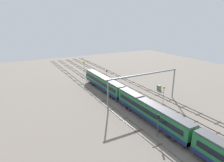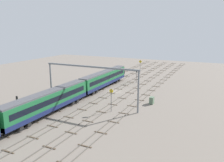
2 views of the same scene
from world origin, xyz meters
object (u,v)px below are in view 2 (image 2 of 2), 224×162
(signal_light_trackside_approach, at_px, (136,74))
(signal_light_trackside_departure, at_px, (18,105))
(overhead_gantry, at_px, (90,75))
(speed_sign_near_foreground, at_px, (140,65))
(speed_sign_mid_trackside, at_px, (111,97))
(train, at_px, (51,101))
(relay_cabinet, at_px, (152,100))

(signal_light_trackside_approach, distance_m, signal_light_trackside_departure, 41.37)
(overhead_gantry, distance_m, speed_sign_near_foreground, 41.46)
(speed_sign_mid_trackside, relative_size, signal_light_trackside_approach, 1.12)
(speed_sign_near_foreground, distance_m, signal_light_trackside_departure, 55.76)
(train, bearing_deg, speed_sign_near_foreground, -3.11)
(speed_sign_near_foreground, bearing_deg, signal_light_trackside_approach, -165.76)
(overhead_gantry, bearing_deg, speed_sign_near_foreground, 2.91)
(train, relative_size, overhead_gantry, 3.21)
(signal_light_trackside_approach, height_order, relay_cabinet, signal_light_trackside_approach)
(relay_cabinet, bearing_deg, train, 131.63)
(signal_light_trackside_departure, bearing_deg, speed_sign_mid_trackside, -46.86)
(train, relative_size, speed_sign_near_foreground, 14.09)
(signal_light_trackside_departure, bearing_deg, relay_cabinet, -42.81)
(train, xyz_separation_m, overhead_gantry, (8.13, -4.78, 4.48))
(signal_light_trackside_approach, relative_size, relay_cabinet, 2.67)
(speed_sign_near_foreground, height_order, relay_cabinet, speed_sign_near_foreground)
(speed_sign_near_foreground, xyz_separation_m, relay_cabinet, (-34.12, -14.48, -2.71))
(train, xyz_separation_m, speed_sign_near_foreground, (49.37, -2.69, 0.88))
(speed_sign_mid_trackside, xyz_separation_m, signal_light_trackside_departure, (-12.60, 13.44, 0.10))
(speed_sign_mid_trackside, bearing_deg, speed_sign_near_foreground, 10.71)
(signal_light_trackside_departure, bearing_deg, overhead_gantry, -27.53)
(speed_sign_near_foreground, height_order, signal_light_trackside_departure, speed_sign_near_foreground)
(train, relative_size, relay_cabinet, 45.51)
(speed_sign_near_foreground, bearing_deg, signal_light_trackside_departure, 174.51)
(speed_sign_mid_trackside, relative_size, relay_cabinet, 3.01)
(overhead_gantry, bearing_deg, signal_light_trackside_departure, 152.47)
(speed_sign_near_foreground, height_order, speed_sign_mid_trackside, speed_sign_near_foreground)
(speed_sign_mid_trackside, distance_m, signal_light_trackside_departure, 18.42)
(train, xyz_separation_m, relay_cabinet, (15.25, -17.16, -1.83))
(train, bearing_deg, signal_light_trackside_approach, -10.82)
(overhead_gantry, relative_size, speed_sign_mid_trackside, 4.71)
(speed_sign_mid_trackside, xyz_separation_m, relay_cabinet, (8.78, -6.36, -2.35))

